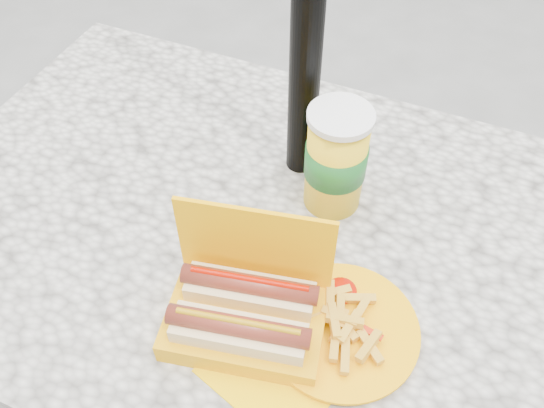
% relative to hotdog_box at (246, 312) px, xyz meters
% --- Properties ---
extents(ground, '(60.00, 60.00, 0.00)m').
position_rel_hotdog_box_xyz_m(ground, '(-0.05, 0.17, -0.79)').
color(ground, slate).
extents(picnic_table, '(1.20, 0.80, 0.75)m').
position_rel_hotdog_box_xyz_m(picnic_table, '(-0.05, 0.17, -0.15)').
color(picnic_table, beige).
rests_on(picnic_table, ground).
extents(hotdog_box, '(0.24, 0.19, 0.18)m').
position_rel_hotdog_box_xyz_m(hotdog_box, '(0.00, 0.00, 0.00)').
color(hotdog_box, '#FFA900').
rests_on(hotdog_box, picnic_table).
extents(fries_plate, '(0.28, 0.29, 0.04)m').
position_rel_hotdog_box_xyz_m(fries_plate, '(0.12, 0.04, -0.03)').
color(fries_plate, '#FFC300').
rests_on(fries_plate, picnic_table).
extents(soda_cup, '(0.10, 0.10, 0.19)m').
position_rel_hotdog_box_xyz_m(soda_cup, '(0.03, 0.27, 0.06)').
color(soda_cup, yellow).
rests_on(soda_cup, picnic_table).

